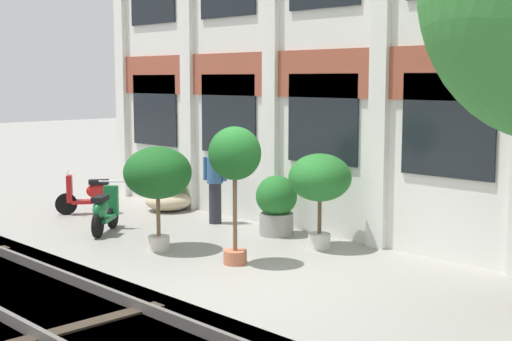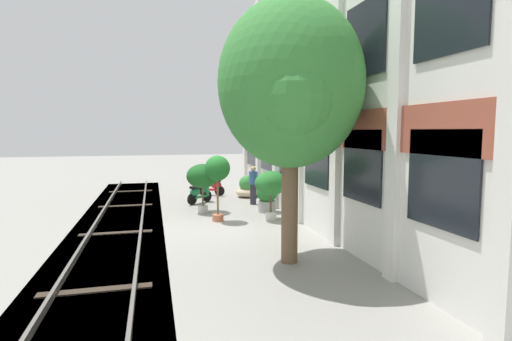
% 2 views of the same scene
% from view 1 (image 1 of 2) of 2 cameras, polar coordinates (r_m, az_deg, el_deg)
% --- Properties ---
extents(ground_plane, '(80.00, 80.00, 0.00)m').
position_cam_1_polar(ground_plane, '(10.90, 0.44, -8.63)').
color(ground_plane, gray).
extents(rail_tracks, '(24.01, 2.80, 0.43)m').
position_cam_1_polar(rail_tracks, '(9.22, -13.00, -12.71)').
color(rail_tracks, '#423F3A').
rests_on(rail_tracks, ground).
extents(potted_plant_terracotta_small, '(1.20, 1.20, 1.83)m').
position_cam_1_polar(potted_plant_terracotta_small, '(12.54, -7.88, -0.33)').
color(potted_plant_terracotta_small, beige).
rests_on(potted_plant_terracotta_small, ground).
extents(potted_plant_low_pan, '(0.85, 0.85, 2.25)m').
position_cam_1_polar(potted_plant_low_pan, '(11.42, -1.71, 0.92)').
color(potted_plant_low_pan, '#B76647').
rests_on(potted_plant_low_pan, ground).
extents(potted_plant_wide_bowl, '(1.05, 1.05, 1.02)m').
position_cam_1_polar(potted_plant_wide_bowl, '(16.43, -7.05, -1.77)').
color(potted_plant_wide_bowl, tan).
rests_on(potted_plant_wide_bowl, ground).
extents(potted_plant_tall_urn, '(1.11, 1.11, 1.70)m').
position_cam_1_polar(potted_plant_tall_urn, '(12.60, 5.14, -0.76)').
color(potted_plant_tall_urn, beige).
rests_on(potted_plant_tall_urn, ground).
extents(potted_plant_glazed_jar, '(0.80, 0.80, 1.16)m').
position_cam_1_polar(potted_plant_glazed_jar, '(13.74, 1.64, -2.65)').
color(potted_plant_glazed_jar, gray).
rests_on(potted_plant_glazed_jar, ground).
extents(scooter_near_curb, '(0.86, 1.19, 0.98)m').
position_cam_1_polar(scooter_near_curb, '(16.32, -13.15, -1.89)').
color(scooter_near_curb, black).
rests_on(scooter_near_curb, ground).
extents(scooter_second_parked, '(0.94, 1.13, 0.98)m').
position_cam_1_polar(scooter_second_parked, '(14.22, -12.06, -3.21)').
color(scooter_second_parked, black).
rests_on(scooter_second_parked, ground).
extents(resident_by_doorway, '(0.49, 0.34, 1.61)m').
position_cam_1_polar(resident_by_doorway, '(14.82, -3.30, -0.97)').
color(resident_by_doorway, '#282833').
rests_on(resident_by_doorway, ground).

